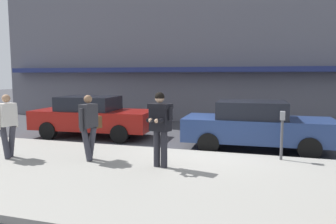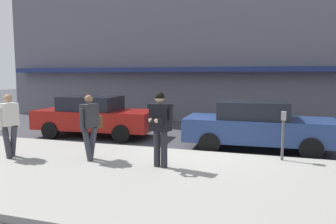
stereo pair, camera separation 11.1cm
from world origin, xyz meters
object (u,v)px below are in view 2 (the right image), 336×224
object	(u,v)px
parked_sedan_mid	(257,125)
man_texting_on_phone	(160,121)
pedestrian_with_bag	(90,123)
parking_meter	(283,129)
pedestrian_in_light_coat	(9,122)
parked_sedan_near	(95,116)

from	to	relation	value
parked_sedan_mid	man_texting_on_phone	bearing A→B (deg)	-123.89
man_texting_on_phone	pedestrian_with_bag	world-z (taller)	man_texting_on_phone
man_texting_on_phone	parking_meter	bearing A→B (deg)	29.45
pedestrian_in_light_coat	parking_meter	bearing A→B (deg)	15.47
pedestrian_in_light_coat	pedestrian_with_bag	xyz separation A→B (m)	(2.19, 0.44, -0.00)
parked_sedan_near	pedestrian_with_bag	xyz separation A→B (m)	(1.96, -3.54, 0.32)
pedestrian_with_bag	parked_sedan_mid	bearing A→B (deg)	36.66
parked_sedan_mid	man_texting_on_phone	xyz separation A→B (m)	(-2.09, -3.12, 0.46)
parked_sedan_near	parked_sedan_mid	bearing A→B (deg)	-4.97
parked_sedan_near	parked_sedan_mid	distance (m)	6.03
parked_sedan_mid	man_texting_on_phone	world-z (taller)	man_texting_on_phone
man_texting_on_phone	pedestrian_with_bag	size ratio (longest dim) A/B	1.06
pedestrian_with_bag	parking_meter	world-z (taller)	pedestrian_with_bag
man_texting_on_phone	parking_meter	xyz separation A→B (m)	(2.80, 1.58, -0.28)
pedestrian_in_light_coat	man_texting_on_phone	bearing A→B (deg)	4.71
pedestrian_with_bag	pedestrian_in_light_coat	bearing A→B (deg)	-168.59
parked_sedan_mid	pedestrian_with_bag	xyz separation A→B (m)	(-4.05, -3.02, 0.32)
parked_sedan_near	man_texting_on_phone	size ratio (longest dim) A/B	2.55
parked_sedan_mid	pedestrian_with_bag	bearing A→B (deg)	-143.34
man_texting_on_phone	parked_sedan_mid	bearing A→B (deg)	56.11
parked_sedan_near	parking_meter	bearing A→B (deg)	-17.04
parked_sedan_near	pedestrian_in_light_coat	distance (m)	4.00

